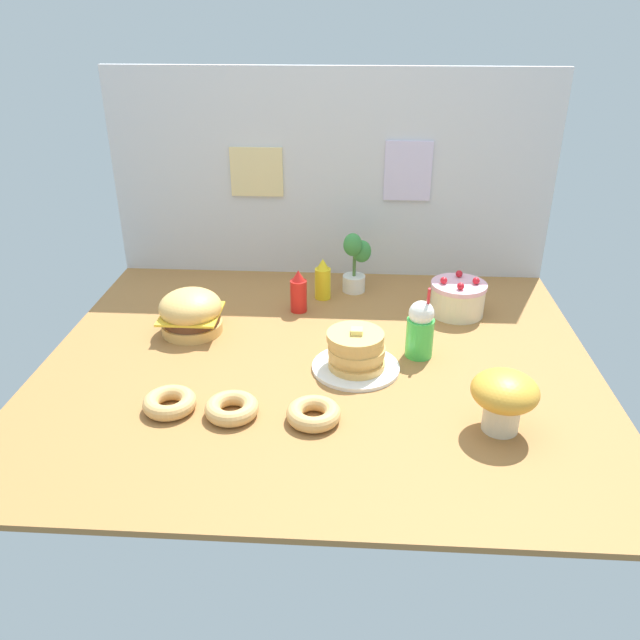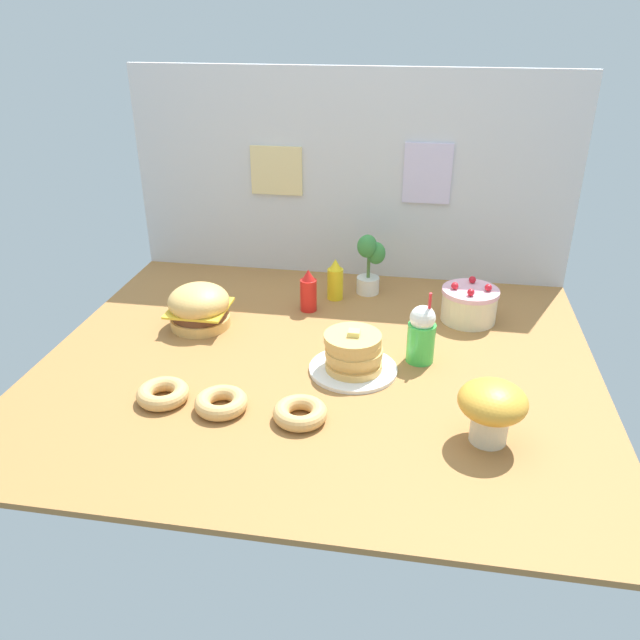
{
  "view_description": "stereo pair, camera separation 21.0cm",
  "coord_description": "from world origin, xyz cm",
  "px_view_note": "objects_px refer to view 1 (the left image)",
  "views": [
    {
      "loc": [
        12.69,
        -196.59,
        114.84
      ],
      "look_at": [
        0.35,
        3.0,
        14.81
      ],
      "focal_mm": 35.57,
      "sensor_mm": 36.0,
      "label": 1
    },
    {
      "loc": [
        33.56,
        -194.19,
        114.84
      ],
      "look_at": [
        0.35,
        3.0,
        14.81
      ],
      "focal_mm": 35.57,
      "sensor_mm": 36.0,
      "label": 2
    }
  ],
  "objects_px": {
    "layer_cake": "(458,298)",
    "mustard_bottle": "(323,280)",
    "burger": "(191,312)",
    "donut_vanilla": "(314,413)",
    "donut_chocolate": "(232,408)",
    "potted_plant": "(355,260)",
    "mushroom_stool": "(504,396)",
    "cream_soda_cup": "(420,329)",
    "donut_pink_glaze": "(170,402)",
    "ketchup_bottle": "(299,292)",
    "pancake_stack": "(356,353)"
  },
  "relations": [
    {
      "from": "donut_pink_glaze",
      "to": "ketchup_bottle",
      "type": "bearing_deg",
      "value": 65.46
    },
    {
      "from": "potted_plant",
      "to": "mushroom_stool",
      "type": "bearing_deg",
      "value": -65.76
    },
    {
      "from": "pancake_stack",
      "to": "potted_plant",
      "type": "height_order",
      "value": "potted_plant"
    },
    {
      "from": "pancake_stack",
      "to": "mushroom_stool",
      "type": "xyz_separation_m",
      "value": [
        0.44,
        -0.33,
        0.05
      ]
    },
    {
      "from": "burger",
      "to": "layer_cake",
      "type": "distance_m",
      "value": 1.07
    },
    {
      "from": "donut_pink_glaze",
      "to": "potted_plant",
      "type": "relative_size",
      "value": 0.61
    },
    {
      "from": "pancake_stack",
      "to": "ketchup_bottle",
      "type": "bearing_deg",
      "value": 117.97
    },
    {
      "from": "layer_cake",
      "to": "mustard_bottle",
      "type": "xyz_separation_m",
      "value": [
        -0.56,
        0.12,
        0.01
      ]
    },
    {
      "from": "donut_pink_glaze",
      "to": "mushroom_stool",
      "type": "height_order",
      "value": "mushroom_stool"
    },
    {
      "from": "ketchup_bottle",
      "to": "cream_soda_cup",
      "type": "distance_m",
      "value": 0.58
    },
    {
      "from": "mustard_bottle",
      "to": "donut_chocolate",
      "type": "bearing_deg",
      "value": -104.46
    },
    {
      "from": "burger",
      "to": "donut_vanilla",
      "type": "bearing_deg",
      "value": -47.53
    },
    {
      "from": "pancake_stack",
      "to": "potted_plant",
      "type": "relative_size",
      "value": 1.11
    },
    {
      "from": "cream_soda_cup",
      "to": "donut_vanilla",
      "type": "bearing_deg",
      "value": -129.49
    },
    {
      "from": "donut_chocolate",
      "to": "layer_cake",
      "type": "bearing_deg",
      "value": 44.41
    },
    {
      "from": "potted_plant",
      "to": "mushroom_stool",
      "type": "xyz_separation_m",
      "value": [
        0.45,
        -1.0,
        -0.03
      ]
    },
    {
      "from": "donut_pink_glaze",
      "to": "donut_vanilla",
      "type": "bearing_deg",
      "value": -3.91
    },
    {
      "from": "burger",
      "to": "donut_pink_glaze",
      "type": "xyz_separation_m",
      "value": [
        0.06,
        -0.53,
        -0.06
      ]
    },
    {
      "from": "cream_soda_cup",
      "to": "potted_plant",
      "type": "height_order",
      "value": "potted_plant"
    },
    {
      "from": "layer_cake",
      "to": "mustard_bottle",
      "type": "relative_size",
      "value": 1.25
    },
    {
      "from": "donut_pink_glaze",
      "to": "cream_soda_cup",
      "type": "bearing_deg",
      "value": 26.13
    },
    {
      "from": "pancake_stack",
      "to": "burger",
      "type": "bearing_deg",
      "value": 159.06
    },
    {
      "from": "cream_soda_cup",
      "to": "donut_pink_glaze",
      "type": "relative_size",
      "value": 1.61
    },
    {
      "from": "layer_cake",
      "to": "potted_plant",
      "type": "xyz_separation_m",
      "value": [
        -0.42,
        0.2,
        0.08
      ]
    },
    {
      "from": "burger",
      "to": "cream_soda_cup",
      "type": "xyz_separation_m",
      "value": [
        0.87,
        -0.13,
        0.02
      ]
    },
    {
      "from": "layer_cake",
      "to": "donut_vanilla",
      "type": "relative_size",
      "value": 1.34
    },
    {
      "from": "donut_chocolate",
      "to": "potted_plant",
      "type": "height_order",
      "value": "potted_plant"
    },
    {
      "from": "layer_cake",
      "to": "potted_plant",
      "type": "relative_size",
      "value": 0.82
    },
    {
      "from": "donut_chocolate",
      "to": "pancake_stack",
      "type": "bearing_deg",
      "value": 38.57
    },
    {
      "from": "ketchup_bottle",
      "to": "donut_pink_glaze",
      "type": "relative_size",
      "value": 1.08
    },
    {
      "from": "mustard_bottle",
      "to": "donut_chocolate",
      "type": "relative_size",
      "value": 1.08
    },
    {
      "from": "ketchup_bottle",
      "to": "donut_chocolate",
      "type": "relative_size",
      "value": 1.08
    },
    {
      "from": "cream_soda_cup",
      "to": "layer_cake",
      "type": "bearing_deg",
      "value": 63.03
    },
    {
      "from": "mustard_bottle",
      "to": "donut_pink_glaze",
      "type": "xyz_separation_m",
      "value": [
        -0.43,
        -0.88,
        -0.06
      ]
    },
    {
      "from": "mustard_bottle",
      "to": "mushroom_stool",
      "type": "height_order",
      "value": "mushroom_stool"
    },
    {
      "from": "mustard_bottle",
      "to": "cream_soda_cup",
      "type": "bearing_deg",
      "value": -51.9
    },
    {
      "from": "donut_vanilla",
      "to": "potted_plant",
      "type": "relative_size",
      "value": 0.61
    },
    {
      "from": "burger",
      "to": "mushroom_stool",
      "type": "xyz_separation_m",
      "value": [
        1.08,
        -0.57,
        0.04
      ]
    },
    {
      "from": "layer_cake",
      "to": "donut_chocolate",
      "type": "relative_size",
      "value": 1.34
    },
    {
      "from": "pancake_stack",
      "to": "mushroom_stool",
      "type": "bearing_deg",
      "value": -36.68
    },
    {
      "from": "layer_cake",
      "to": "ketchup_bottle",
      "type": "xyz_separation_m",
      "value": [
        -0.65,
        -0.01,
        0.01
      ]
    },
    {
      "from": "donut_pink_glaze",
      "to": "potted_plant",
      "type": "distance_m",
      "value": 1.12
    },
    {
      "from": "layer_cake",
      "to": "donut_pink_glaze",
      "type": "bearing_deg",
      "value": -142.65
    },
    {
      "from": "burger",
      "to": "donut_pink_glaze",
      "type": "relative_size",
      "value": 1.43
    },
    {
      "from": "burger",
      "to": "donut_pink_glaze",
      "type": "distance_m",
      "value": 0.54
    },
    {
      "from": "ketchup_bottle",
      "to": "potted_plant",
      "type": "distance_m",
      "value": 0.32
    },
    {
      "from": "cream_soda_cup",
      "to": "mushroom_stool",
      "type": "bearing_deg",
      "value": -64.31
    },
    {
      "from": "donut_pink_glaze",
      "to": "potted_plant",
      "type": "height_order",
      "value": "potted_plant"
    },
    {
      "from": "pancake_stack",
      "to": "mustard_bottle",
      "type": "xyz_separation_m",
      "value": [
        -0.15,
        0.59,
        0.02
      ]
    },
    {
      "from": "donut_vanilla",
      "to": "donut_chocolate",
      "type": "bearing_deg",
      "value": 177.09
    }
  ]
}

